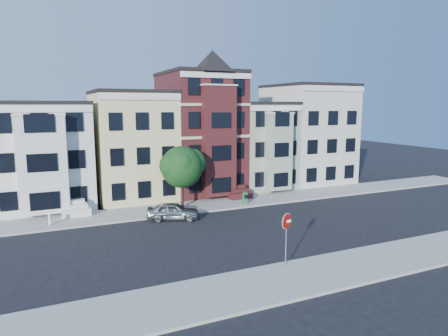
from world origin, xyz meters
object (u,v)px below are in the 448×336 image
street_tree (182,170)px  fire_hydrant (50,220)px  newspaper_box (245,198)px  parked_car (173,211)px  stop_sign (286,236)px

street_tree → fire_hydrant: street_tree is taller
newspaper_box → street_tree: bearing=-167.0°
parked_car → fire_hydrant: 9.10m
street_tree → newspaper_box: 6.33m
parked_car → fire_hydrant: parked_car is taller
newspaper_box → stop_sign: size_ratio=0.31×
street_tree → newspaper_box: street_tree is taller
fire_hydrant → stop_sign: 18.03m
fire_hydrant → stop_sign: (11.74, -13.61, 1.35)m
parked_car → stop_sign: size_ratio=1.20×
parked_car → stop_sign: bearing=-144.8°
street_tree → parked_car: (-1.71, -2.83, -2.77)m
parked_car → street_tree: bearing=-9.5°
street_tree → stop_sign: size_ratio=1.96×
newspaper_box → stop_sign: 14.26m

